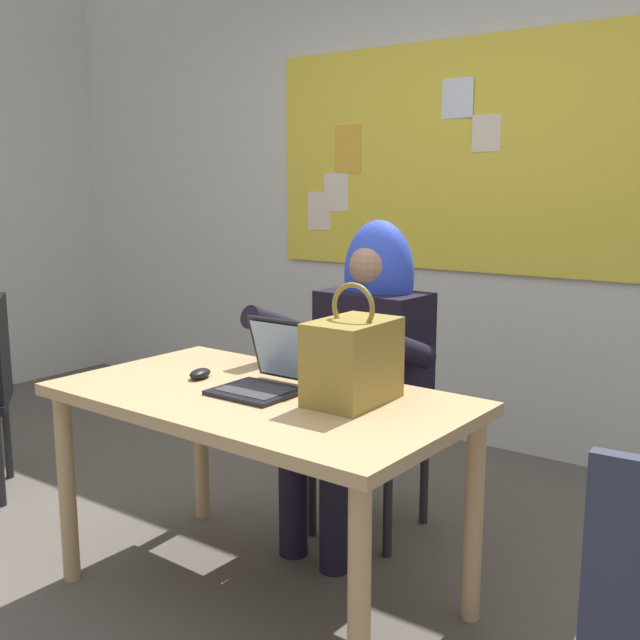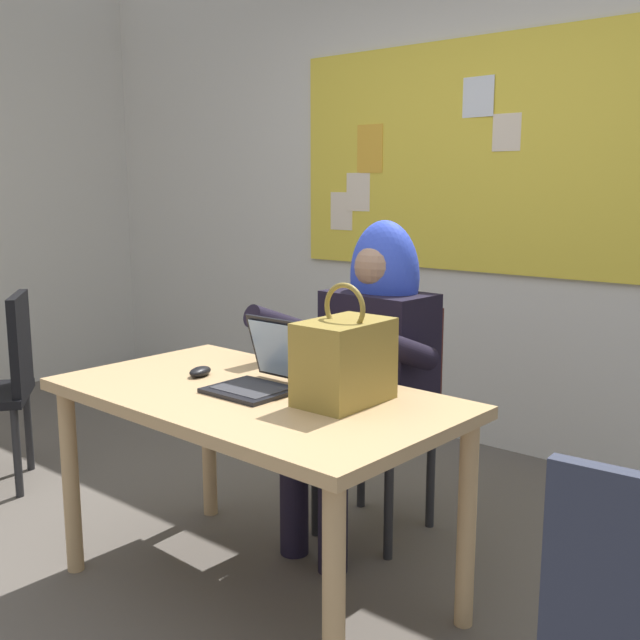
{
  "view_description": "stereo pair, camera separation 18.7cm",
  "coord_description": "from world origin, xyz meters",
  "px_view_note": "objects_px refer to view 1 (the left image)",
  "views": [
    {
      "loc": [
        1.71,
        -1.68,
        1.4
      ],
      "look_at": [
        0.16,
        0.46,
        0.93
      ],
      "focal_mm": 42.05,
      "sensor_mm": 36.0,
      "label": 1
    },
    {
      "loc": [
        1.86,
        -1.57,
        1.4
      ],
      "look_at": [
        0.16,
        0.46,
        0.93
      ],
      "focal_mm": 42.05,
      "sensor_mm": 36.0,
      "label": 2
    }
  ],
  "objects_px": {
    "desk_main": "(259,419)",
    "person_costumed": "(363,353)",
    "laptop": "(266,375)",
    "handbag": "(353,360)",
    "chair_at_desk": "(379,403)",
    "computer_mouse": "(200,374)"
  },
  "relations": [
    {
      "from": "desk_main",
      "to": "chair_at_desk",
      "type": "height_order",
      "value": "chair_at_desk"
    },
    {
      "from": "chair_at_desk",
      "to": "computer_mouse",
      "type": "height_order",
      "value": "chair_at_desk"
    },
    {
      "from": "laptop",
      "to": "computer_mouse",
      "type": "bearing_deg",
      "value": -175.92
    },
    {
      "from": "chair_at_desk",
      "to": "computer_mouse",
      "type": "bearing_deg",
      "value": -26.81
    },
    {
      "from": "desk_main",
      "to": "chair_at_desk",
      "type": "distance_m",
      "value": 0.75
    },
    {
      "from": "desk_main",
      "to": "person_costumed",
      "type": "bearing_deg",
      "value": 88.68
    },
    {
      "from": "laptop",
      "to": "handbag",
      "type": "bearing_deg",
      "value": 10.64
    },
    {
      "from": "chair_at_desk",
      "to": "desk_main",
      "type": "bearing_deg",
      "value": -5.15
    },
    {
      "from": "desk_main",
      "to": "laptop",
      "type": "bearing_deg",
      "value": 89.62
    },
    {
      "from": "chair_at_desk",
      "to": "handbag",
      "type": "height_order",
      "value": "handbag"
    },
    {
      "from": "laptop",
      "to": "handbag",
      "type": "distance_m",
      "value": 0.32
    },
    {
      "from": "desk_main",
      "to": "handbag",
      "type": "distance_m",
      "value": 0.39
    },
    {
      "from": "chair_at_desk",
      "to": "laptop",
      "type": "height_order",
      "value": "laptop"
    },
    {
      "from": "desk_main",
      "to": "computer_mouse",
      "type": "bearing_deg",
      "value": 175.74
    },
    {
      "from": "person_costumed",
      "to": "handbag",
      "type": "bearing_deg",
      "value": 32.58
    },
    {
      "from": "desk_main",
      "to": "handbag",
      "type": "height_order",
      "value": "handbag"
    },
    {
      "from": "chair_at_desk",
      "to": "person_costumed",
      "type": "bearing_deg",
      "value": -3.35
    },
    {
      "from": "laptop",
      "to": "handbag",
      "type": "relative_size",
      "value": 0.79
    },
    {
      "from": "computer_mouse",
      "to": "desk_main",
      "type": "bearing_deg",
      "value": -19.2
    },
    {
      "from": "handbag",
      "to": "chair_at_desk",
      "type": "bearing_deg",
      "value": 114.34
    },
    {
      "from": "chair_at_desk",
      "to": "handbag",
      "type": "bearing_deg",
      "value": 20.13
    },
    {
      "from": "desk_main",
      "to": "person_costumed",
      "type": "distance_m",
      "value": 0.62
    }
  ]
}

